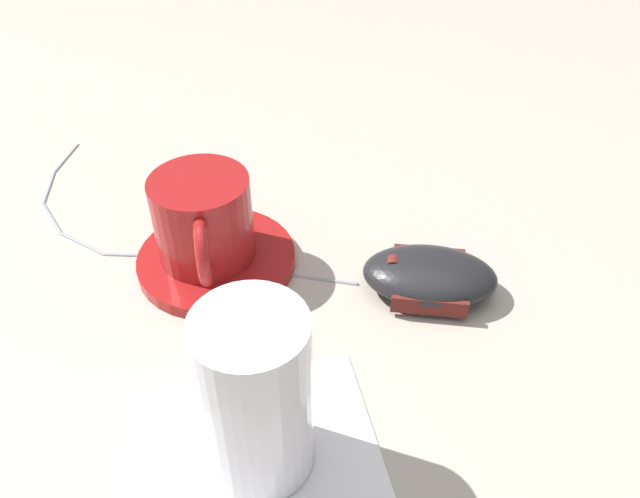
# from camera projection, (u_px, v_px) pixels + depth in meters

# --- Properties ---
(ground_plane) EXTENTS (3.00, 3.00, 0.00)m
(ground_plane) POSITION_uv_depth(u_px,v_px,m) (338.00, 331.00, 0.46)
(ground_plane) COLOR #B2A899
(saucer) EXTENTS (0.13, 0.13, 0.01)m
(saucer) POSITION_uv_depth(u_px,v_px,m) (217.00, 259.00, 0.51)
(saucer) COLOR maroon
(saucer) RESTS_ON ground
(coffee_cup) EXTENTS (0.11, 0.08, 0.07)m
(coffee_cup) POSITION_uv_depth(u_px,v_px,m) (203.00, 220.00, 0.49)
(coffee_cup) COLOR maroon
(coffee_cup) RESTS_ON saucer
(computer_mouse) EXTENTS (0.10, 0.12, 0.03)m
(computer_mouse) POSITION_uv_depth(u_px,v_px,m) (429.00, 276.00, 0.48)
(computer_mouse) COLOR black
(computer_mouse) RESTS_ON ground
(mouse_cable) EXTENTS (0.30, 0.24, 0.00)m
(mouse_cable) POSITION_uv_depth(u_px,v_px,m) (140.00, 229.00, 0.55)
(mouse_cable) COLOR gray
(mouse_cable) RESTS_ON ground
(napkin_under_glass) EXTENTS (0.17, 0.17, 0.00)m
(napkin_under_glass) POSITION_uv_depth(u_px,v_px,m) (258.00, 471.00, 0.37)
(napkin_under_glass) COLOR white
(napkin_under_glass) RESTS_ON ground
(drinking_glass) EXTENTS (0.06, 0.06, 0.12)m
(drinking_glass) POSITION_uv_depth(u_px,v_px,m) (256.00, 397.00, 0.34)
(drinking_glass) COLOR silver
(drinking_glass) RESTS_ON napkin_under_glass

